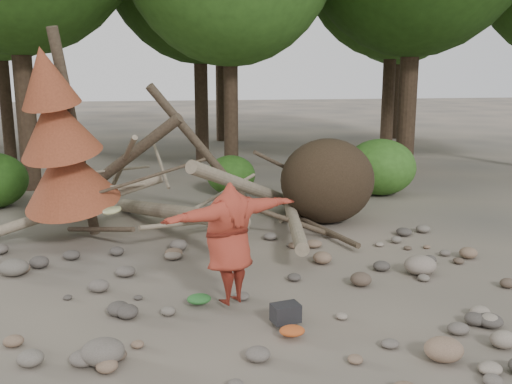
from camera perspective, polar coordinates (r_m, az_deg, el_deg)
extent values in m
plane|color=#514C44|center=(9.00, -1.03, -10.85)|extent=(120.00, 120.00, 0.00)
ellipsoid|color=#332619|center=(13.32, 7.15, 1.10)|extent=(2.20, 1.87, 1.98)
cylinder|color=gray|center=(12.26, -8.37, -2.00)|extent=(2.61, 5.11, 1.08)
cylinder|color=gray|center=(12.83, -0.44, 0.37)|extent=(3.18, 3.71, 1.90)
cylinder|color=brown|center=(13.00, -13.91, 2.40)|extent=(3.08, 1.91, 2.49)
cylinder|color=gray|center=(12.45, 3.74, -2.63)|extent=(1.13, 4.98, 0.43)
cylinder|color=brown|center=(13.14, -5.63, 4.57)|extent=(2.39, 1.03, 2.89)
cylinder|color=gray|center=(12.63, -17.54, -1.33)|extent=(3.71, 0.86, 1.20)
cylinder|color=#4C3F30|center=(12.19, -15.39, -3.62)|extent=(1.52, 1.70, 0.49)
cylinder|color=gray|center=(12.96, -3.20, 0.02)|extent=(1.57, 0.85, 0.69)
cylinder|color=#4C3F30|center=(13.64, 3.22, 2.34)|extent=(1.92, 1.25, 1.10)
cylinder|color=gray|center=(12.55, -9.49, 2.72)|extent=(0.37, 1.42, 0.85)
cylinder|color=#4C3F30|center=(12.38, 6.76, -3.74)|extent=(0.79, 2.54, 0.12)
cylinder|color=gray|center=(11.71, -7.29, -3.15)|extent=(1.78, 1.11, 0.29)
cylinder|color=#4C3F30|center=(12.17, -17.64, 5.36)|extent=(0.67, 1.13, 4.35)
cone|color=brown|center=(11.98, -18.36, 1.83)|extent=(2.06, 2.13, 1.86)
cone|color=brown|center=(11.67, -19.34, 6.46)|extent=(1.71, 1.78, 1.65)
cone|color=brown|center=(11.46, -20.28, 10.82)|extent=(1.23, 1.30, 1.41)
cylinder|color=#38281C|center=(18.10, -22.55, 14.29)|extent=(0.56, 0.56, 8.96)
cylinder|color=#38281C|center=(17.54, -2.56, 12.29)|extent=(0.44, 0.44, 7.14)
cylinder|color=#38281C|center=(19.84, 15.26, 15.21)|extent=(0.60, 0.60, 9.45)
cylinder|color=#38281C|center=(22.31, -24.04, 11.78)|extent=(0.42, 0.42, 7.56)
cylinder|color=#38281C|center=(22.47, -5.59, 13.99)|extent=(0.52, 0.52, 8.54)
cylinder|color=#38281C|center=(23.87, 13.26, 13.12)|extent=(0.50, 0.50, 8.12)
cylinder|color=#38281C|center=(28.89, -3.55, 13.80)|extent=(0.54, 0.54, 8.75)
cylinder|color=#38281C|center=(30.75, 13.91, 12.53)|extent=(0.46, 0.46, 7.84)
ellipsoid|color=#2C5B1A|center=(16.39, -2.52, 1.73)|extent=(1.40, 1.40, 1.12)
ellipsoid|color=#376B21|center=(16.66, 12.33, 2.46)|extent=(2.00, 2.00, 1.60)
imported|color=maroon|center=(8.47, -2.70, -5.12)|extent=(2.32, 1.53, 1.85)
cylinder|color=tan|center=(8.09, -14.21, -1.79)|extent=(0.28, 0.29, 0.09)
cube|color=black|center=(8.17, 2.98, -12.36)|extent=(0.43, 0.33, 0.26)
ellipsoid|color=#266128|center=(8.83, -5.71, -10.89)|extent=(0.37, 0.31, 0.14)
ellipsoid|color=#A8471C|center=(7.84, 3.63, -14.01)|extent=(0.35, 0.28, 0.13)
ellipsoid|color=#635B52|center=(7.42, -15.08, -15.17)|extent=(0.53, 0.48, 0.32)
ellipsoid|color=#816550|center=(7.63, 18.27, -14.72)|extent=(0.49, 0.44, 0.29)
ellipsoid|color=gray|center=(10.45, 16.12, -7.04)|extent=(0.56, 0.51, 0.34)
ellipsoid|color=#655E55|center=(10.85, -23.05, -6.95)|extent=(0.50, 0.45, 0.30)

